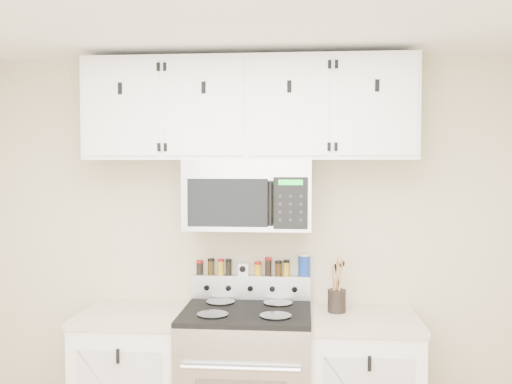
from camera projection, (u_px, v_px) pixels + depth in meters
back_wall at (252, 251)px, 3.69m from camera, size 3.50×0.01×2.50m
microwave at (249, 194)px, 3.48m from camera, size 0.76×0.44×0.42m
upper_cabinets at (249, 109)px, 3.48m from camera, size 2.00×0.35×0.62m
utensil_crock at (337, 299)px, 3.44m from camera, size 0.11×0.11×0.32m
kitchen_timer at (243, 269)px, 3.66m from camera, size 0.07×0.06×0.08m
salt_canister at (304, 265)px, 3.63m from camera, size 0.08×0.08×0.14m
spice_jar_0 at (200, 267)px, 3.69m from camera, size 0.05×0.05×0.09m
spice_jar_1 at (211, 266)px, 3.68m from camera, size 0.04×0.04×0.10m
spice_jar_2 at (221, 267)px, 3.68m from camera, size 0.04×0.04×0.10m
spice_jar_3 at (229, 267)px, 3.67m from camera, size 0.04×0.04×0.10m
spice_jar_4 at (258, 268)px, 3.66m from camera, size 0.05×0.05×0.09m
spice_jar_5 at (268, 266)px, 3.65m from camera, size 0.04×0.04×0.12m
spice_jar_6 at (278, 268)px, 3.64m from camera, size 0.04×0.04×0.10m
spice_jar_7 at (286, 268)px, 3.64m from camera, size 0.04×0.04×0.10m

